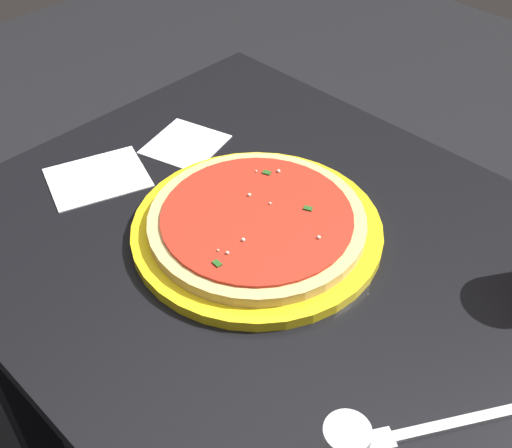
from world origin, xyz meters
name	(u,v)px	position (x,y,z in m)	size (l,w,h in m)	color
restaurant_table	(276,320)	(0.00, 0.00, 0.57)	(0.90, 0.73, 0.72)	black
serving_plate	(256,230)	(-0.04, 0.00, 0.73)	(0.35, 0.35, 0.02)	yellow
pizza	(256,221)	(-0.04, 0.00, 0.75)	(0.30, 0.30, 0.02)	#DBB26B
napkin_folded_right	(98,178)	(-0.31, -0.08, 0.72)	(0.12, 0.15, 0.00)	white
napkin_loose_left	(185,144)	(-0.28, 0.07, 0.72)	(0.11, 0.12, 0.00)	white
fork	(433,428)	(0.30, -0.09, 0.73)	(0.11, 0.17, 0.00)	silver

